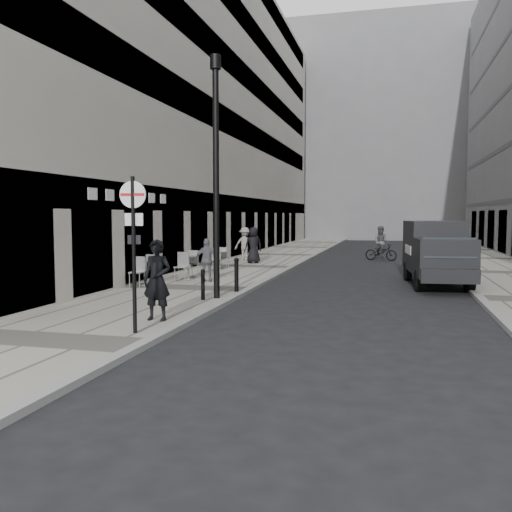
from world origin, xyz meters
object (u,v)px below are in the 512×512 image
(walking_man, at_px, (157,280))
(panel_van, at_px, (436,250))
(sign_post, at_px, (134,233))
(lamppost, at_px, (216,165))
(cyclist, at_px, (381,247))

(walking_man, xyz_separation_m, panel_van, (6.59, 8.80, 0.25))
(sign_post, xyz_separation_m, panel_van, (6.48, 10.09, -0.85))
(sign_post, xyz_separation_m, lamppost, (0.16, 4.75, 1.76))
(walking_man, relative_size, lamppost, 0.27)
(lamppost, relative_size, cyclist, 3.59)
(sign_post, distance_m, panel_van, 12.03)
(walking_man, distance_m, lamppost, 4.49)
(lamppost, bearing_deg, walking_man, -94.30)
(walking_man, bearing_deg, sign_post, -82.96)
(walking_man, bearing_deg, panel_van, 55.71)
(lamppost, xyz_separation_m, panel_van, (6.33, 5.35, -2.61))
(sign_post, bearing_deg, panel_van, 51.04)
(sign_post, bearing_deg, walking_man, 88.26)
(lamppost, distance_m, panel_van, 8.69)
(sign_post, relative_size, cyclist, 1.66)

